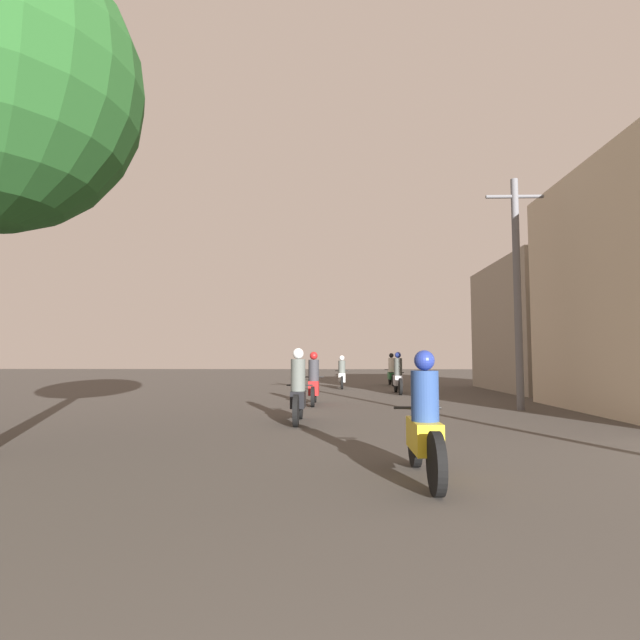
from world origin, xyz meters
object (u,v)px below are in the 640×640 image
(motorcycle_black, at_px, (298,393))
(motorcycle_silver, at_px, (398,377))
(building_right_far, at_px, (553,326))
(utility_pole_far, at_px, (517,287))
(motorcycle_yellow, at_px, (424,428))
(motorcycle_green, at_px, (391,373))
(motorcycle_red, at_px, (314,384))
(motorcycle_white, at_px, (342,375))

(motorcycle_black, distance_m, motorcycle_silver, 9.42)
(building_right_far, relative_size, utility_pole_far, 1.12)
(motorcycle_yellow, relative_size, building_right_far, 0.29)
(motorcycle_green, height_order, utility_pole_far, utility_pole_far)
(motorcycle_black, relative_size, motorcycle_green, 0.94)
(motorcycle_yellow, bearing_deg, motorcycle_red, 103.11)
(motorcycle_black, height_order, motorcycle_green, motorcycle_green)
(motorcycle_yellow, bearing_deg, motorcycle_silver, 86.80)
(motorcycle_silver, distance_m, motorcycle_green, 5.82)
(motorcycle_green, height_order, building_right_far, building_right_far)
(motorcycle_silver, relative_size, utility_pole_far, 0.33)
(utility_pole_far, bearing_deg, motorcycle_yellow, -116.95)
(motorcycle_white, bearing_deg, motorcycle_green, 39.38)
(motorcycle_black, xyz_separation_m, motorcycle_green, (3.69, 14.63, -0.01))
(motorcycle_yellow, distance_m, motorcycle_green, 19.76)
(motorcycle_black, xyz_separation_m, motorcycle_red, (0.17, 4.18, -0.02))
(motorcycle_black, relative_size, motorcycle_red, 0.98)
(motorcycle_red, bearing_deg, motorcycle_green, 77.64)
(motorcycle_yellow, xyz_separation_m, motorcycle_white, (-0.73, 17.12, -0.01))
(motorcycle_yellow, distance_m, utility_pole_far, 9.28)
(motorcycle_white, distance_m, motorcycle_green, 3.62)
(motorcycle_red, height_order, motorcycle_green, motorcycle_green)
(motorcycle_red, bearing_deg, motorcycle_white, 89.35)
(motorcycle_green, bearing_deg, motorcycle_silver, -88.26)
(motorcycle_red, bearing_deg, motorcycle_silver, 62.31)
(motorcycle_black, height_order, motorcycle_red, motorcycle_black)
(building_right_far, bearing_deg, motorcycle_white, 170.59)
(motorcycle_yellow, distance_m, motorcycle_red, 9.38)
(motorcycle_green, bearing_deg, motorcycle_yellow, -89.67)
(motorcycle_yellow, relative_size, motorcycle_silver, 0.97)
(motorcycle_silver, height_order, building_right_far, building_right_far)
(building_right_far, bearing_deg, motorcycle_green, 147.94)
(motorcycle_black, relative_size, building_right_far, 0.28)
(motorcycle_black, bearing_deg, motorcycle_red, 85.85)
(building_right_far, bearing_deg, utility_pole_far, -119.02)
(motorcycle_silver, bearing_deg, building_right_far, 12.03)
(motorcycle_silver, distance_m, building_right_far, 7.39)
(motorcycle_black, bearing_deg, utility_pole_far, 24.07)
(motorcycle_green, bearing_deg, building_right_far, -26.40)
(building_right_far, height_order, utility_pole_far, utility_pole_far)
(motorcycle_red, xyz_separation_m, motorcycle_green, (3.53, 10.45, 0.01))
(motorcycle_black, distance_m, motorcycle_white, 12.13)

